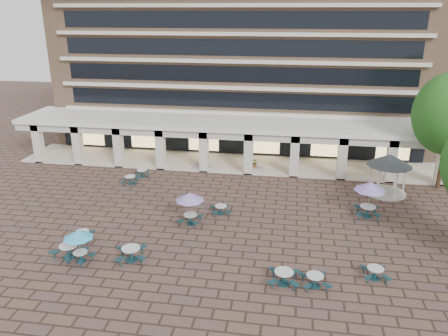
{
  "coord_description": "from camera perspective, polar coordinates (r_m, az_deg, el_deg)",
  "views": [
    {
      "loc": [
        5.96,
        -25.88,
        14.6
      ],
      "look_at": [
        1.32,
        3.0,
        3.89
      ],
      "focal_mm": 35.0,
      "sensor_mm": 36.0,
      "label": 1
    }
  ],
  "objects": [
    {
      "name": "gazebo",
      "position": [
        38.23,
        20.78,
        0.42
      ],
      "size": [
        3.68,
        3.68,
        3.42
      ],
      "rotation": [
        0.0,
        0.0,
        -0.17
      ],
      "color": "beige",
      "rests_on": "ground"
    },
    {
      "name": "ground",
      "position": [
        30.31,
        -3.41,
        -8.73
      ],
      "size": [
        120.0,
        120.0,
        0.0
      ],
      "primitive_type": "plane",
      "color": "brown",
      "rests_on": "ground"
    },
    {
      "name": "picnic_table_12",
      "position": [
        40.86,
        -10.67,
        -0.6
      ],
      "size": [
        1.78,
        1.78,
        0.66
      ],
      "rotation": [
        0.0,
        0.0,
        0.34
      ],
      "color": "#153841",
      "rests_on": "ground"
    },
    {
      "name": "planter_right",
      "position": [
        41.37,
        4.03,
        0.24
      ],
      "size": [
        1.5,
        0.82,
        1.35
      ],
      "color": "gray",
      "rests_on": "ground"
    },
    {
      "name": "picnic_table_5",
      "position": [
        29.18,
        -19.61,
        -10.06
      ],
      "size": [
        2.33,
        2.33,
        0.85
      ],
      "rotation": [
        0.0,
        0.0,
        -0.42
      ],
      "color": "#153841",
      "rests_on": "ground"
    },
    {
      "name": "picnic_table_2",
      "position": [
        25.42,
        7.81,
        -13.84
      ],
      "size": [
        1.81,
        1.81,
        0.81
      ],
      "rotation": [
        0.0,
        0.0,
        0.0
      ],
      "color": "#153841",
      "rests_on": "ground"
    },
    {
      "name": "apartment_building",
      "position": [
        51.73,
        2.63,
        17.87
      ],
      "size": [
        40.0,
        15.5,
        25.2
      ],
      "color": "#A0795A",
      "rests_on": "ground"
    },
    {
      "name": "retail_arcade",
      "position": [
        42.72,
        0.77,
        4.35
      ],
      "size": [
        42.0,
        6.6,
        4.4
      ],
      "color": "white",
      "rests_on": "ground"
    },
    {
      "name": "picnic_table_4",
      "position": [
        27.92,
        -18.53,
        -8.36
      ],
      "size": [
        1.82,
        1.82,
        2.1
      ],
      "rotation": [
        0.0,
        0.0,
        -0.35
      ],
      "color": "#153841",
      "rests_on": "ground"
    },
    {
      "name": "picnic_table_3",
      "position": [
        25.53,
        11.77,
        -14.08
      ],
      "size": [
        1.87,
        1.87,
        0.73
      ],
      "rotation": [
        0.0,
        0.0,
        0.23
      ],
      "color": "#153841",
      "rests_on": "ground"
    },
    {
      "name": "picnic_table_6",
      "position": [
        30.94,
        -4.48,
        -3.91
      ],
      "size": [
        2.08,
        2.08,
        2.4
      ],
      "rotation": [
        0.0,
        0.0,
        -0.13
      ],
      "color": "#153841",
      "rests_on": "ground"
    },
    {
      "name": "picnic_table_1",
      "position": [
        27.85,
        -12.05,
        -10.78
      ],
      "size": [
        2.26,
        2.26,
        0.86
      ],
      "rotation": [
        0.0,
        0.0,
        0.28
      ],
      "color": "#153841",
      "rests_on": "ground"
    },
    {
      "name": "picnic_table_8",
      "position": [
        39.42,
        -12.17,
        -1.44
      ],
      "size": [
        1.79,
        1.79,
        0.71
      ],
      "rotation": [
        0.0,
        0.0,
        0.18
      ],
      "color": "#153841",
      "rests_on": "ground"
    },
    {
      "name": "picnic_table_9",
      "position": [
        33.0,
        -0.42,
        -5.37
      ],
      "size": [
        1.8,
        1.8,
        0.68
      ],
      "rotation": [
        0.0,
        0.0,
        0.31
      ],
      "color": "#153841",
      "rests_on": "ground"
    },
    {
      "name": "picnic_table_7",
      "position": [
        27.08,
        19.13,
        -12.73
      ],
      "size": [
        1.68,
        1.68,
        0.7
      ],
      "rotation": [
        0.0,
        0.0,
        0.11
      ],
      "color": "#153841",
      "rests_on": "ground"
    },
    {
      "name": "picnic_table_0",
      "position": [
        30.96,
        -18.0,
        -8.28
      ],
      "size": [
        1.63,
        1.63,
        0.66
      ],
      "rotation": [
        0.0,
        0.0,
        0.15
      ],
      "color": "#153841",
      "rests_on": "ground"
    },
    {
      "name": "picnic_table_11",
      "position": [
        33.54,
        18.58,
        -2.45
      ],
      "size": [
        2.38,
        2.38,
        2.75
      ],
      "rotation": [
        0.0,
        0.0,
        -0.02
      ],
      "color": "#153841",
      "rests_on": "ground"
    },
    {
      "name": "planter_left",
      "position": [
        42.07,
        -2.85,
        0.62
      ],
      "size": [
        1.5,
        0.86,
        1.35
      ],
      "color": "gray",
      "rests_on": "ground"
    }
  ]
}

